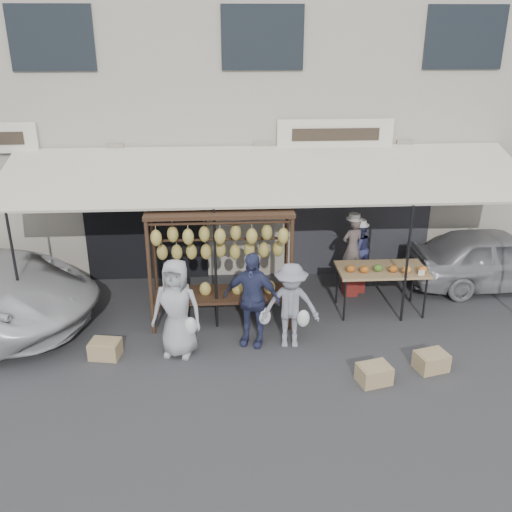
{
  "coord_description": "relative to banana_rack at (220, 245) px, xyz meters",
  "views": [
    {
      "loc": [
        -0.86,
        -8.25,
        5.26
      ],
      "look_at": [
        -0.26,
        1.4,
        1.3
      ],
      "focal_mm": 40.0,
      "sensor_mm": 36.0,
      "label": 1
    }
  ],
  "objects": [
    {
      "name": "ground_plane",
      "position": [
        0.9,
        -1.32,
        -1.57
      ],
      "size": [
        90.0,
        90.0,
        0.0
      ],
      "primitive_type": "plane",
      "color": "#2D2D30"
    },
    {
      "name": "shophouse",
      "position": [
        0.9,
        5.18,
        2.08
      ],
      "size": [
        24.0,
        6.15,
        7.3
      ],
      "color": "#A59E8D",
      "rests_on": "ground_plane"
    },
    {
      "name": "awning",
      "position": [
        0.91,
        0.96,
        1.0
      ],
      "size": [
        10.0,
        2.35,
        2.92
      ],
      "color": "beige",
      "rests_on": "ground_plane"
    },
    {
      "name": "banana_rack",
      "position": [
        0.0,
        0.0,
        0.0
      ],
      "size": [
        2.6,
        0.9,
        2.24
      ],
      "color": "black",
      "rests_on": "ground_plane"
    },
    {
      "name": "produce_table",
      "position": [
        3.08,
        0.23,
        -0.7
      ],
      "size": [
        1.7,
        0.9,
        1.04
      ],
      "color": "#A38755",
      "rests_on": "ground_plane"
    },
    {
      "name": "vendor_left",
      "position": [
        2.67,
        1.03,
        -0.52
      ],
      "size": [
        0.54,
        0.44,
        1.28
      ],
      "primitive_type": "imported",
      "rotation": [
        0.0,
        0.0,
        3.48
      ],
      "color": "#5E524E",
      "rests_on": "stool_left"
    },
    {
      "name": "vendor_right",
      "position": [
        2.85,
        1.19,
        -0.61
      ],
      "size": [
        0.64,
        0.56,
        1.09
      ],
      "primitive_type": "imported",
      "rotation": [
        0.0,
        0.0,
        3.46
      ],
      "color": "navy",
      "rests_on": "stool_right"
    },
    {
      "name": "customer_left",
      "position": [
        -0.75,
        -1.06,
        -0.71
      ],
      "size": [
        0.95,
        0.74,
        1.73
      ],
      "primitive_type": "imported",
      "rotation": [
        0.0,
        0.0,
        -0.24
      ],
      "color": "#9E9EA2",
      "rests_on": "ground_plane"
    },
    {
      "name": "customer_mid",
      "position": [
        0.52,
        -0.8,
        -0.71
      ],
      "size": [
        1.09,
        0.73,
        1.72
      ],
      "primitive_type": "imported",
      "rotation": [
        0.0,
        0.0,
        -0.34
      ],
      "color": "navy",
      "rests_on": "ground_plane"
    },
    {
      "name": "customer_right",
      "position": [
        1.18,
        -0.92,
        -0.8
      ],
      "size": [
        1.04,
        0.64,
        1.55
      ],
      "primitive_type": "imported",
      "rotation": [
        0.0,
        0.0,
        -0.07
      ],
      "color": "gray",
      "rests_on": "ground_plane"
    },
    {
      "name": "stool_left",
      "position": [
        2.67,
        1.03,
        -1.37
      ],
      "size": [
        0.31,
        0.31,
        0.41
      ],
      "primitive_type": "cube",
      "rotation": [
        0.0,
        0.0,
        0.09
      ],
      "color": "maroon",
      "rests_on": "ground_plane"
    },
    {
      "name": "stool_right",
      "position": [
        2.85,
        1.19,
        -1.37
      ],
      "size": [
        0.37,
        0.37,
        0.41
      ],
      "primitive_type": "cube",
      "rotation": [
        0.0,
        0.0,
        0.35
      ],
      "color": "maroon",
      "rests_on": "ground_plane"
    },
    {
      "name": "crate_near_a",
      "position": [
        2.37,
        -2.12,
        -1.42
      ],
      "size": [
        0.57,
        0.49,
        0.3
      ],
      "primitive_type": "cube",
      "rotation": [
        0.0,
        0.0,
        0.25
      ],
      "color": "tan",
      "rests_on": "ground_plane"
    },
    {
      "name": "crate_near_b",
      "position": [
        3.4,
        -1.82,
        -1.42
      ],
      "size": [
        0.58,
        0.49,
        0.3
      ],
      "primitive_type": "cube",
      "rotation": [
        0.0,
        0.0,
        0.26
      ],
      "color": "tan",
      "rests_on": "ground_plane"
    },
    {
      "name": "crate_far",
      "position": [
        -1.99,
        -1.1,
        -1.42
      ],
      "size": [
        0.55,
        0.46,
        0.3
      ],
      "primitive_type": "cube",
      "rotation": [
        0.0,
        0.0,
        -0.18
      ],
      "color": "tan",
      "rests_on": "ground_plane"
    },
    {
      "name": "sedan",
      "position": [
        5.83,
        1.25,
        -0.93
      ],
      "size": [
        3.78,
        1.61,
        1.27
      ],
      "primitive_type": "imported",
      "rotation": [
        0.0,
        0.0,
        1.6
      ],
      "color": "#939398",
      "rests_on": "ground_plane"
    }
  ]
}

